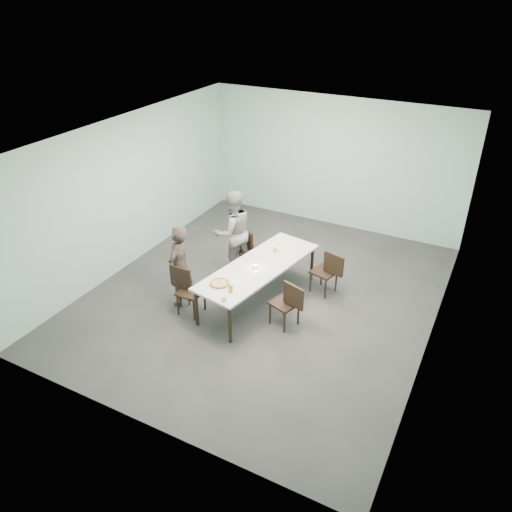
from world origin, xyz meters
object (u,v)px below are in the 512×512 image
at_px(table, 258,268).
at_px(chair_far_left, 249,248).
at_px(chair_near_right, 288,301).
at_px(side_plate, 236,282).
at_px(pizza, 219,284).
at_px(water_tumbler, 224,298).
at_px(diner_near, 180,266).
at_px(beer_glass, 231,288).
at_px(chair_near_left, 186,287).
at_px(tealight, 255,267).
at_px(chair_far_right, 328,270).
at_px(amber_tumbler, 275,250).
at_px(diner_far, 233,232).

xyz_separation_m(table, chair_far_left, (-0.66, 0.89, -0.19)).
height_order(chair_near_right, side_plate, chair_near_right).
height_order(pizza, water_tumbler, water_tumbler).
relative_size(chair_near_right, diner_near, 0.57).
distance_m(table, beer_glass, 0.97).
height_order(chair_near_left, beer_glass, beer_glass).
bearing_deg(tealight, side_plate, -96.75).
bearing_deg(chair_near_left, chair_far_left, 80.13).
height_order(chair_far_right, pizza, chair_far_right).
bearing_deg(chair_far_right, chair_near_left, 56.25).
height_order(side_plate, beer_glass, beer_glass).
distance_m(table, diner_near, 1.39).
height_order(chair_near_left, chair_near_right, same).
relative_size(pizza, water_tumbler, 3.78).
bearing_deg(pizza, chair_far_right, 51.93).
relative_size(chair_near_left, amber_tumbler, 10.88).
relative_size(chair_far_left, water_tumbler, 9.67).
relative_size(chair_far_right, diner_near, 0.57).
height_order(chair_far_right, tealight, chair_far_right).
bearing_deg(water_tumbler, diner_far, 116.26).
height_order(chair_far_left, side_plate, chair_far_left).
bearing_deg(side_plate, beer_glass, -77.46).
bearing_deg(chair_near_left, diner_far, 89.68).
relative_size(diner_near, pizza, 4.52).
height_order(table, amber_tumbler, amber_tumbler).
height_order(water_tumbler, tealight, water_tumbler).
bearing_deg(beer_glass, diner_near, 167.17).
bearing_deg(chair_near_left, pizza, 1.07).
distance_m(side_plate, amber_tumbler, 1.25).
xyz_separation_m(table, tealight, (-0.01, -0.09, 0.08)).
xyz_separation_m(chair_far_right, pizza, (-1.31, -1.67, 0.27)).
height_order(table, beer_glass, beer_glass).
bearing_deg(diner_near, chair_near_left, 48.68).
relative_size(chair_near_left, side_plate, 4.83).
bearing_deg(chair_near_right, diner_near, 26.23).
relative_size(chair_near_left, diner_far, 0.51).
bearing_deg(side_plate, chair_near_left, -166.85).
bearing_deg(chair_far_right, pizza, 67.80).
bearing_deg(chair_near_left, diner_near, 144.00).
height_order(chair_far_right, diner_near, diner_near).
distance_m(diner_near, diner_far, 1.47).
height_order(chair_far_left, amber_tumbler, chair_far_left).
relative_size(diner_far, side_plate, 9.52).
bearing_deg(tealight, chair_near_left, -140.95).
relative_size(diner_far, pizza, 5.04).
xyz_separation_m(side_plate, water_tumbler, (0.10, -0.56, 0.04)).
xyz_separation_m(chair_near_left, chair_far_right, (1.98, 1.69, 0.00)).
relative_size(chair_near_left, diner_near, 0.57).
bearing_deg(diner_far, tealight, 82.06).
bearing_deg(beer_glass, diner_far, 118.87).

